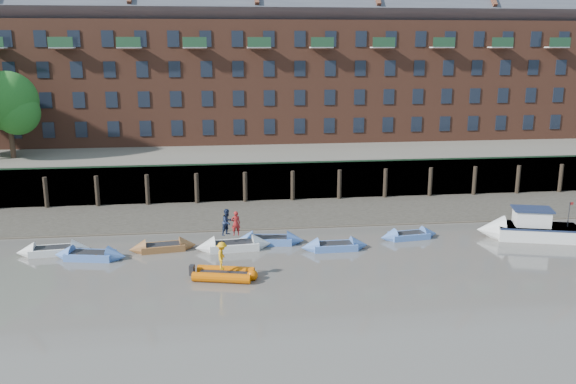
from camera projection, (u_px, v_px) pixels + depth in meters
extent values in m
plane|color=#5D5952|center=(309.00, 311.00, 30.31)|extent=(220.00, 220.00, 0.00)
cube|color=#3D382F|center=(274.00, 214.00, 47.67)|extent=(110.00, 8.00, 0.50)
cube|color=#4C4336|center=(278.00, 226.00, 44.39)|extent=(110.00, 1.60, 0.10)
cube|color=#2D2A26|center=(268.00, 182.00, 51.53)|extent=(110.00, 0.80, 3.20)
cylinder|color=black|center=(46.00, 193.00, 48.86)|extent=(0.36, 0.36, 2.60)
cylinder|color=black|center=(97.00, 192.00, 49.33)|extent=(0.36, 0.36, 2.60)
cylinder|color=black|center=(147.00, 190.00, 49.80)|extent=(0.36, 0.36, 2.60)
cylinder|color=black|center=(197.00, 189.00, 50.27)|extent=(0.36, 0.36, 2.60)
cylinder|color=black|center=(245.00, 187.00, 50.74)|extent=(0.36, 0.36, 2.60)
cylinder|color=black|center=(293.00, 186.00, 51.21)|extent=(0.36, 0.36, 2.60)
cylinder|color=black|center=(339.00, 185.00, 51.68)|extent=(0.36, 0.36, 2.60)
cylinder|color=black|center=(385.00, 184.00, 52.15)|extent=(0.36, 0.36, 2.60)
cylinder|color=black|center=(430.00, 182.00, 52.62)|extent=(0.36, 0.36, 2.60)
cylinder|color=black|center=(474.00, 181.00, 53.09)|extent=(0.36, 0.36, 2.60)
cylinder|color=black|center=(518.00, 180.00, 53.56)|extent=(0.36, 0.36, 2.60)
cylinder|color=black|center=(561.00, 179.00, 54.03)|extent=(0.36, 0.36, 2.60)
cube|color=#264C2D|center=(269.00, 163.00, 50.85)|extent=(110.00, 0.06, 0.10)
cube|color=#5E594D|center=(257.00, 154.00, 64.64)|extent=(110.00, 28.00, 3.20)
cube|color=brown|center=(255.00, 80.00, 63.81)|extent=(80.00, 10.00, 12.00)
cube|color=#42444C|center=(254.00, 9.00, 62.10)|extent=(80.60, 15.56, 15.56)
cube|color=black|center=(16.00, 131.00, 57.26)|extent=(1.10, 0.12, 1.50)
cube|color=black|center=(49.00, 130.00, 57.61)|extent=(1.10, 0.12, 1.50)
cube|color=black|center=(81.00, 130.00, 57.96)|extent=(1.10, 0.12, 1.50)
cube|color=black|center=(114.00, 129.00, 58.32)|extent=(1.10, 0.12, 1.50)
cube|color=black|center=(146.00, 129.00, 58.67)|extent=(1.10, 0.12, 1.50)
cube|color=black|center=(177.00, 128.00, 59.02)|extent=(1.10, 0.12, 1.50)
cube|color=black|center=(208.00, 127.00, 59.37)|extent=(1.10, 0.12, 1.50)
cube|color=black|center=(239.00, 127.00, 59.73)|extent=(1.10, 0.12, 1.50)
cube|color=black|center=(269.00, 127.00, 60.08)|extent=(1.10, 0.12, 1.50)
cube|color=black|center=(300.00, 126.00, 60.43)|extent=(1.10, 0.12, 1.50)
cube|color=black|center=(329.00, 126.00, 60.78)|extent=(1.10, 0.12, 1.50)
cube|color=black|center=(359.00, 125.00, 61.14)|extent=(1.10, 0.12, 1.50)
cube|color=black|center=(388.00, 125.00, 61.49)|extent=(1.10, 0.12, 1.50)
cube|color=black|center=(416.00, 124.00, 61.84)|extent=(1.10, 0.12, 1.50)
cube|color=black|center=(445.00, 124.00, 62.19)|extent=(1.10, 0.12, 1.50)
cube|color=black|center=(473.00, 123.00, 62.54)|extent=(1.10, 0.12, 1.50)
cube|color=black|center=(501.00, 123.00, 62.90)|extent=(1.10, 0.12, 1.50)
cube|color=black|center=(528.00, 122.00, 63.25)|extent=(1.10, 0.12, 1.50)
cube|color=black|center=(555.00, 122.00, 63.60)|extent=(1.10, 0.12, 1.50)
cube|color=black|center=(12.00, 101.00, 56.60)|extent=(1.10, 0.12, 1.50)
cube|color=black|center=(46.00, 100.00, 56.95)|extent=(1.10, 0.12, 1.50)
cube|color=black|center=(79.00, 100.00, 57.30)|extent=(1.10, 0.12, 1.50)
cube|color=black|center=(112.00, 100.00, 57.65)|extent=(1.10, 0.12, 1.50)
cube|color=black|center=(144.00, 99.00, 58.00)|extent=(1.10, 0.12, 1.50)
cube|color=black|center=(176.00, 99.00, 58.36)|extent=(1.10, 0.12, 1.50)
cube|color=black|center=(207.00, 99.00, 58.71)|extent=(1.10, 0.12, 1.50)
cube|color=black|center=(238.00, 98.00, 59.06)|extent=(1.10, 0.12, 1.50)
cube|color=black|center=(269.00, 98.00, 59.41)|extent=(1.10, 0.12, 1.50)
cube|color=black|center=(300.00, 98.00, 59.77)|extent=(1.10, 0.12, 1.50)
cube|color=black|center=(330.00, 97.00, 60.12)|extent=(1.10, 0.12, 1.50)
cube|color=black|center=(359.00, 97.00, 60.47)|extent=(1.10, 0.12, 1.50)
cube|color=black|center=(389.00, 97.00, 60.82)|extent=(1.10, 0.12, 1.50)
cube|color=black|center=(418.00, 96.00, 61.18)|extent=(1.10, 0.12, 1.50)
cube|color=black|center=(446.00, 96.00, 61.53)|extent=(1.10, 0.12, 1.50)
cube|color=black|center=(475.00, 96.00, 61.88)|extent=(1.10, 0.12, 1.50)
cube|color=black|center=(503.00, 95.00, 62.23)|extent=(1.10, 0.12, 1.50)
cube|color=black|center=(531.00, 95.00, 62.59)|extent=(1.10, 0.12, 1.50)
cube|color=black|center=(558.00, 95.00, 62.94)|extent=(1.10, 0.12, 1.50)
cube|color=black|center=(9.00, 70.00, 55.93)|extent=(1.10, 0.12, 1.50)
cube|color=black|center=(43.00, 70.00, 56.28)|extent=(1.10, 0.12, 1.50)
cube|color=black|center=(77.00, 70.00, 56.64)|extent=(1.10, 0.12, 1.50)
cube|color=black|center=(110.00, 70.00, 56.99)|extent=(1.10, 0.12, 1.50)
cube|color=black|center=(142.00, 69.00, 57.34)|extent=(1.10, 0.12, 1.50)
cube|color=black|center=(175.00, 69.00, 57.69)|extent=(1.10, 0.12, 1.50)
cube|color=black|center=(206.00, 69.00, 58.05)|extent=(1.10, 0.12, 1.50)
cube|color=black|center=(238.00, 69.00, 58.40)|extent=(1.10, 0.12, 1.50)
cube|color=black|center=(269.00, 69.00, 58.75)|extent=(1.10, 0.12, 1.50)
cube|color=black|center=(300.00, 69.00, 59.10)|extent=(1.10, 0.12, 1.50)
cube|color=black|center=(330.00, 68.00, 59.45)|extent=(1.10, 0.12, 1.50)
cube|color=black|center=(360.00, 68.00, 59.81)|extent=(1.10, 0.12, 1.50)
cube|color=black|center=(390.00, 68.00, 60.16)|extent=(1.10, 0.12, 1.50)
cube|color=black|center=(419.00, 68.00, 60.51)|extent=(1.10, 0.12, 1.50)
cube|color=black|center=(448.00, 68.00, 60.86)|extent=(1.10, 0.12, 1.50)
cube|color=black|center=(477.00, 68.00, 61.22)|extent=(1.10, 0.12, 1.50)
cube|color=black|center=(505.00, 68.00, 61.57)|extent=(1.10, 0.12, 1.50)
cube|color=black|center=(533.00, 67.00, 61.92)|extent=(1.10, 0.12, 1.50)
cube|color=black|center=(561.00, 67.00, 62.27)|extent=(1.10, 0.12, 1.50)
cube|color=black|center=(6.00, 39.00, 55.27)|extent=(1.10, 0.12, 1.50)
cube|color=black|center=(40.00, 39.00, 55.62)|extent=(1.10, 0.12, 1.50)
cube|color=black|center=(74.00, 39.00, 55.97)|extent=(1.10, 0.12, 1.50)
cube|color=black|center=(108.00, 39.00, 56.32)|extent=(1.10, 0.12, 1.50)
cube|color=black|center=(141.00, 39.00, 56.68)|extent=(1.10, 0.12, 1.50)
cube|color=black|center=(173.00, 39.00, 57.03)|extent=(1.10, 0.12, 1.50)
cube|color=black|center=(205.00, 39.00, 57.38)|extent=(1.10, 0.12, 1.50)
cube|color=black|center=(237.00, 39.00, 57.73)|extent=(1.10, 0.12, 1.50)
cube|color=black|center=(269.00, 39.00, 58.09)|extent=(1.10, 0.12, 1.50)
cube|color=black|center=(300.00, 39.00, 58.44)|extent=(1.10, 0.12, 1.50)
cube|color=black|center=(331.00, 39.00, 58.79)|extent=(1.10, 0.12, 1.50)
cube|color=black|center=(361.00, 39.00, 59.14)|extent=(1.10, 0.12, 1.50)
cube|color=black|center=(391.00, 39.00, 59.49)|extent=(1.10, 0.12, 1.50)
cube|color=black|center=(421.00, 39.00, 59.85)|extent=(1.10, 0.12, 1.50)
cube|color=black|center=(450.00, 39.00, 60.20)|extent=(1.10, 0.12, 1.50)
cube|color=black|center=(479.00, 39.00, 60.55)|extent=(1.10, 0.12, 1.50)
cube|color=black|center=(508.00, 39.00, 60.90)|extent=(1.10, 0.12, 1.50)
cube|color=black|center=(536.00, 39.00, 61.26)|extent=(1.10, 0.12, 1.50)
cube|color=black|center=(564.00, 39.00, 61.61)|extent=(1.10, 0.12, 1.50)
cylinder|color=#3A281C|center=(11.00, 135.00, 53.01)|extent=(0.44, 0.44, 4.00)
sphere|color=#246921|center=(8.00, 101.00, 52.31)|extent=(5.12, 5.12, 5.12)
cube|color=silver|center=(54.00, 251.00, 38.53)|extent=(2.97, 1.56, 0.45)
cone|color=silver|center=(81.00, 249.00, 38.88)|extent=(1.23, 1.39, 1.29)
cone|color=silver|center=(26.00, 252.00, 38.17)|extent=(1.23, 1.39, 1.29)
cube|color=black|center=(53.00, 247.00, 38.48)|extent=(2.47, 1.19, 0.06)
cube|color=#486EB6|center=(90.00, 256.00, 37.60)|extent=(3.10, 1.86, 0.45)
cone|color=#486EB6|center=(117.00, 256.00, 37.47)|extent=(1.37, 1.51, 1.31)
cone|color=#486EB6|center=(64.00, 255.00, 37.73)|extent=(1.37, 1.51, 1.31)
cube|color=black|center=(90.00, 252.00, 37.55)|extent=(2.57, 1.44, 0.06)
cube|color=brown|center=(163.00, 247.00, 39.17)|extent=(2.90, 1.63, 0.43)
cone|color=brown|center=(188.00, 245.00, 39.58)|extent=(1.24, 1.38, 1.24)
cone|color=brown|center=(137.00, 249.00, 38.76)|extent=(1.24, 1.38, 1.24)
cube|color=black|center=(163.00, 244.00, 39.12)|extent=(2.40, 1.25, 0.06)
cube|color=silver|center=(234.00, 246.00, 39.37)|extent=(3.26, 1.69, 0.49)
cone|color=silver|center=(262.00, 244.00, 39.74)|extent=(1.34, 1.52, 1.42)
cone|color=silver|center=(205.00, 248.00, 39.00)|extent=(1.34, 1.52, 1.42)
cube|color=black|center=(234.00, 242.00, 39.32)|extent=(2.71, 1.29, 0.06)
cube|color=#486EB6|center=(270.00, 240.00, 40.54)|extent=(3.07, 1.68, 0.46)
cone|color=#486EB6|center=(295.00, 240.00, 40.53)|extent=(1.29, 1.45, 1.32)
cone|color=#486EB6|center=(244.00, 240.00, 40.54)|extent=(1.29, 1.45, 1.32)
cube|color=black|center=(270.00, 237.00, 40.49)|extent=(2.54, 1.29, 0.06)
cube|color=#486EB6|center=(335.00, 246.00, 39.34)|extent=(2.84, 1.32, 0.44)
cone|color=#486EB6|center=(359.00, 245.00, 39.56)|extent=(1.12, 1.29, 1.27)
cone|color=#486EB6|center=(310.00, 247.00, 39.12)|extent=(1.12, 1.29, 1.27)
cube|color=black|center=(335.00, 243.00, 39.29)|extent=(2.37, 1.00, 0.06)
cube|color=#486EB6|center=(409.00, 236.00, 41.58)|extent=(2.80, 1.55, 0.42)
cone|color=#486EB6|center=(430.00, 234.00, 41.96)|extent=(1.19, 1.33, 1.20)
cone|color=#486EB6|center=(388.00, 237.00, 41.20)|extent=(1.19, 1.33, 1.20)
cube|color=black|center=(409.00, 233.00, 41.53)|extent=(2.32, 1.19, 0.06)
cylinder|color=#C75602|center=(226.00, 270.00, 35.02)|extent=(3.34, 1.33, 0.55)
cylinder|color=#C75602|center=(221.00, 278.00, 33.91)|extent=(3.34, 1.33, 0.55)
sphere|color=#C75602|center=(252.00, 275.00, 34.27)|extent=(0.63, 0.63, 0.63)
cube|color=black|center=(224.00, 274.00, 34.47)|extent=(2.90, 1.58, 0.19)
cube|color=silver|center=(537.00, 232.00, 41.46)|extent=(5.63, 3.45, 0.96)
cone|color=silver|center=(490.00, 230.00, 41.90)|extent=(2.30, 2.53, 2.13)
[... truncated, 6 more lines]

